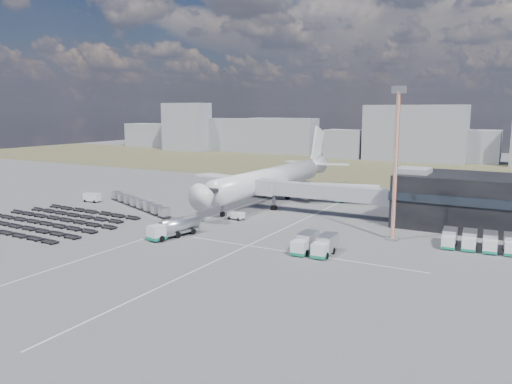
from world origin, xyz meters
The scene contains 16 objects.
ground centered at (0.00, 0.00, 0.00)m, with size 420.00×420.00×0.00m, color #565659.
grass_strip centered at (0.00, 110.00, 0.01)m, with size 420.00×90.00×0.01m, color brown.
lane_markings centered at (9.77, 3.00, 0.01)m, with size 47.12×110.00×0.01m.
terminal centered at (47.77, 23.96, 5.25)m, with size 30.40×16.40×11.00m.
jet_bridge centered at (15.90, 20.42, 5.05)m, with size 30.30×3.80×7.05m.
airliner centered at (0.00, 32.38, 5.29)m, with size 51.59×64.53×17.62m.
skyline centered at (-1.78, 149.95, 10.09)m, with size 317.77×23.41×25.69m.
fuel_tanker centered at (1.69, -9.29, 1.65)m, with size 4.75×10.52×3.30m.
pushback_tug centered at (4.00, 8.00, 0.74)m, with size 3.26×1.83×1.47m, color silver.
utility_van centered at (-36.72, 7.61, 1.10)m, with size 4.10×1.86×2.21m, color silver.
catering_truck centered at (15.52, 38.15, 1.27)m, with size 3.58×5.80×2.48m.
service_trucks_near centered at (27.34, -6.73, 1.48)m, with size 5.84×6.93×2.72m.
service_trucks_far centered at (49.61, 8.26, 1.36)m, with size 11.69×7.02×2.50m.
uld_row centered at (-21.57, 7.21, 1.16)m, with size 26.96×13.35×1.94m.
baggage_dollies centered at (-27.54, -12.44, 0.36)m, with size 32.18×23.10×0.72m.
floodlight_mast centered at (35.89, 7.45, 13.05)m, with size 2.48×2.01×26.03m.
Camera 1 is at (55.98, -77.03, 22.20)m, focal length 35.00 mm.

